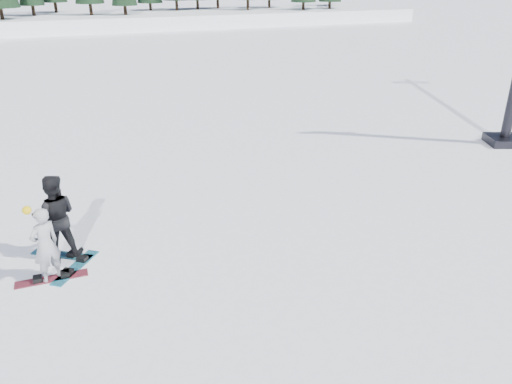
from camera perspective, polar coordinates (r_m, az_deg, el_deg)
ground at (r=11.24m, az=-15.44°, el=-10.23°), size 420.00×420.00×0.00m
alpine_backdrop at (r=199.87m, az=-26.06°, el=15.89°), size 412.50×227.00×53.20m
snowboarder_woman at (r=11.47m, az=-22.97°, el=-5.57°), size 0.75×0.67×1.86m
snowboarder_man at (r=12.27m, az=-21.97°, el=-2.66°), size 1.04×0.83×2.03m
snowboard_woman at (r=11.88m, az=-22.30°, el=-9.16°), size 1.50×0.30×0.03m
snowboard_man at (r=12.72m, az=-21.29°, el=-6.69°), size 1.39×1.09×0.03m
snowboard_loose_a at (r=12.11m, az=-19.93°, el=-8.11°), size 1.13×1.36×0.03m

